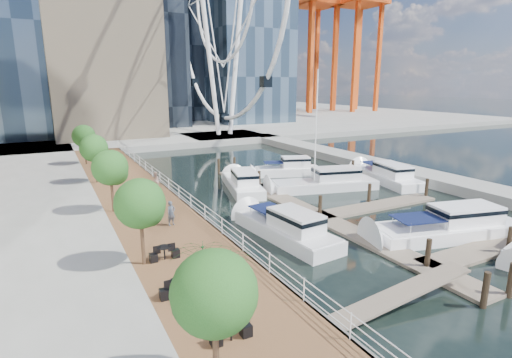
{
  "coord_description": "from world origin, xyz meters",
  "views": [
    {
      "loc": [
        -15.22,
        -15.84,
        10.23
      ],
      "look_at": [
        -1.19,
        10.74,
        3.0
      ],
      "focal_mm": 28.0,
      "sensor_mm": 36.0,
      "label": 1
    }
  ],
  "objects": [
    {
      "name": "boardwalk",
      "position": [
        -9.0,
        15.0,
        0.5
      ],
      "size": [
        6.0,
        60.0,
        1.0
      ],
      "primitive_type": "cube",
      "color": "brown",
      "rests_on": "ground"
    },
    {
      "name": "yacht_foreground",
      "position": [
        8.29,
        0.7,
        0.0
      ],
      "size": [
        12.15,
        5.87,
        2.15
      ],
      "primitive_type": null,
      "rotation": [
        0.0,
        0.0,
        1.33
      ],
      "color": "white",
      "rests_on": "ground"
    },
    {
      "name": "pedestrian_far",
      "position": [
        -10.04,
        31.44,
        1.86
      ],
      "size": [
        1.1,
        0.81,
        1.73
      ],
      "primitive_type": "imported",
      "rotation": [
        0.0,
        0.0,
        2.71
      ],
      "color": "#373A45",
      "rests_on": "boardwalk"
    },
    {
      "name": "cafe_tables",
      "position": [
        -10.4,
        -2.0,
        1.37
      ],
      "size": [
        2.5,
        13.7,
        0.74
      ],
      "color": "black",
      "rests_on": "ground"
    },
    {
      "name": "moored_yachts",
      "position": [
        8.03,
        13.28,
        0.0
      ],
      "size": [
        22.29,
        30.3,
        11.5
      ],
      "color": "silver",
      "rests_on": "ground"
    },
    {
      "name": "land_far",
      "position": [
        0.0,
        102.0,
        0.5
      ],
      "size": [
        200.0,
        114.0,
        1.0
      ],
      "primitive_type": "cube",
      "color": "gray",
      "rests_on": "ground"
    },
    {
      "name": "street_trees",
      "position": [
        -11.4,
        14.0,
        4.29
      ],
      "size": [
        2.6,
        42.6,
        4.6
      ],
      "color": "#3F2B1C",
      "rests_on": "ground"
    },
    {
      "name": "ground",
      "position": [
        0.0,
        0.0,
        0.0
      ],
      "size": [
        520.0,
        520.0,
        0.0
      ],
      "primitive_type": "plane",
      "color": "black",
      "rests_on": "ground"
    },
    {
      "name": "pedestrian_near",
      "position": [
        -8.45,
        9.06,
        1.83
      ],
      "size": [
        0.71,
        0.59,
        1.67
      ],
      "primitive_type": "imported",
      "rotation": [
        0.0,
        0.0,
        0.37
      ],
      "color": "#4E5868",
      "rests_on": "boardwalk"
    },
    {
      "name": "cafe_seating",
      "position": [
        -9.94,
        -3.58,
        2.21
      ],
      "size": [
        5.58,
        14.06,
        2.61
      ],
      "color": "#0F3818",
      "rests_on": "ground"
    },
    {
      "name": "pier",
      "position": [
        14.0,
        52.0,
        0.5
      ],
      "size": [
        14.0,
        12.0,
        1.0
      ],
      "primitive_type": "cube",
      "color": "gray",
      "rests_on": "ground"
    },
    {
      "name": "pedestrian_mid",
      "position": [
        -7.09,
        18.66,
        1.82
      ],
      "size": [
        0.92,
        0.99,
        1.63
      ],
      "primitive_type": "imported",
      "rotation": [
        0.0,
        0.0,
        -2.07
      ],
      "color": "gray",
      "rests_on": "boardwalk"
    },
    {
      "name": "floating_docks",
      "position": [
        7.97,
        9.98,
        0.49
      ],
      "size": [
        16.0,
        34.0,
        2.6
      ],
      "color": "#6D6051",
      "rests_on": "ground"
    },
    {
      "name": "railing",
      "position": [
        -6.1,
        15.0,
        1.52
      ],
      "size": [
        0.1,
        60.0,
        1.05
      ],
      "primitive_type": null,
      "color": "white",
      "rests_on": "boardwalk"
    },
    {
      "name": "port_cranes",
      "position": [
        67.67,
        95.67,
        20.0
      ],
      "size": [
        40.0,
        52.0,
        38.0
      ],
      "color": "#D84C14",
      "rests_on": "ground"
    },
    {
      "name": "breakwater",
      "position": [
        20.0,
        20.0,
        0.5
      ],
      "size": [
        4.0,
        60.0,
        1.0
      ],
      "primitive_type": "cube",
      "color": "gray",
      "rests_on": "ground"
    },
    {
      "name": "seawall",
      "position": [
        -6.0,
        15.0,
        0.5
      ],
      "size": [
        0.25,
        60.0,
        1.0
      ],
      "primitive_type": "cube",
      "color": "#595954",
      "rests_on": "ground"
    }
  ]
}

